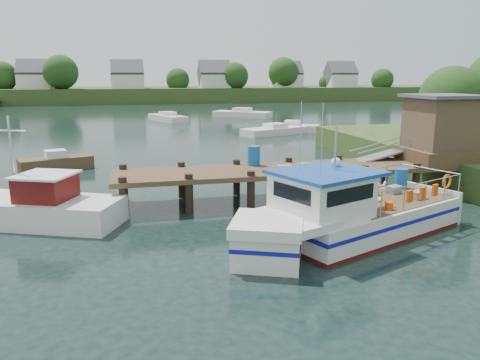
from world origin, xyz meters
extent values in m
plane|color=black|center=(0.00, 0.00, 0.00)|extent=(160.00, 160.00, 0.00)
cylinder|color=#332114|center=(14.00, 6.00, 1.52)|extent=(0.50, 0.50, 3.05)
sphere|color=#224317|center=(14.00, 6.00, 3.96)|extent=(3.90, 3.90, 3.90)
cube|color=#354C1F|center=(0.00, 84.00, 1.40)|extent=(140.00, 24.00, 3.00)
cylinder|color=#332114|center=(-28.00, 79.00, 2.10)|extent=(0.60, 0.60, 4.20)
sphere|color=#224317|center=(-28.00, 79.00, 5.21)|extent=(5.54, 5.54, 5.54)
cylinder|color=#332114|center=(-17.00, 75.00, 2.40)|extent=(0.60, 0.60, 4.80)
sphere|color=#224317|center=(-17.00, 75.00, 5.95)|extent=(6.34, 6.34, 6.34)
cylinder|color=#332114|center=(-6.00, 77.00, 1.50)|extent=(0.60, 0.60, 3.00)
sphere|color=#224317|center=(-6.00, 77.00, 3.72)|extent=(3.96, 3.96, 3.96)
cylinder|color=#332114|center=(5.00, 79.00, 1.80)|extent=(0.60, 0.60, 3.60)
sphere|color=#224317|center=(5.00, 79.00, 4.46)|extent=(4.75, 4.75, 4.75)
cylinder|color=#332114|center=(16.00, 75.00, 2.10)|extent=(0.60, 0.60, 4.20)
sphere|color=#224317|center=(16.00, 75.00, 5.21)|extent=(5.54, 5.54, 5.54)
cylinder|color=#332114|center=(27.00, 77.00, 2.40)|extent=(0.60, 0.60, 4.80)
sphere|color=#224317|center=(27.00, 77.00, 5.95)|extent=(6.34, 6.34, 6.34)
cylinder|color=#332114|center=(38.00, 79.00, 1.50)|extent=(0.60, 0.60, 3.00)
sphere|color=#224317|center=(38.00, 79.00, 3.72)|extent=(3.96, 3.96, 3.96)
cylinder|color=#332114|center=(49.00, 75.00, 1.80)|extent=(0.60, 0.60, 3.60)
sphere|color=#224317|center=(49.00, 75.00, 4.46)|extent=(4.75, 4.75, 4.75)
cube|color=silver|center=(-22.00, 78.00, 4.00)|extent=(6.00, 5.00, 3.00)
cube|color=#47474C|center=(-22.00, 78.00, 5.90)|extent=(6.20, 5.09, 5.09)
cube|color=silver|center=(-5.00, 77.00, 4.00)|extent=(6.00, 5.00, 3.00)
cube|color=#47474C|center=(-5.00, 77.00, 5.90)|extent=(6.20, 5.09, 5.09)
cube|color=silver|center=(12.00, 76.00, 4.00)|extent=(6.00, 5.00, 3.00)
cube|color=#47474C|center=(12.00, 76.00, 5.90)|extent=(6.20, 5.09, 5.09)
cube|color=silver|center=(28.00, 78.00, 4.00)|extent=(6.00, 5.00, 3.00)
cube|color=#47474C|center=(28.00, 78.00, 5.90)|extent=(6.20, 5.09, 5.09)
cube|color=silver|center=(40.00, 77.00, 4.00)|extent=(6.00, 5.00, 3.00)
cube|color=#47474C|center=(40.00, 77.00, 5.90)|extent=(6.20, 5.09, 5.09)
cube|color=#4C3824|center=(2.00, 0.00, 1.30)|extent=(16.00, 3.00, 0.20)
cylinder|color=black|center=(-5.50, -1.30, 0.65)|extent=(0.32, 0.32, 1.90)
cylinder|color=black|center=(-5.50, 1.30, 0.65)|extent=(0.32, 0.32, 1.90)
cylinder|color=black|center=(-3.00, -1.30, 0.65)|extent=(0.32, 0.32, 1.90)
cylinder|color=black|center=(-3.00, 1.30, 0.65)|extent=(0.32, 0.32, 1.90)
cylinder|color=black|center=(-0.50, -1.30, 0.65)|extent=(0.32, 0.32, 1.90)
cylinder|color=black|center=(-0.50, 1.30, 0.65)|extent=(0.32, 0.32, 1.90)
cylinder|color=black|center=(2.00, -1.30, 0.65)|extent=(0.32, 0.32, 1.90)
cylinder|color=black|center=(2.00, 1.30, 0.65)|extent=(0.32, 0.32, 1.90)
cylinder|color=black|center=(4.50, -1.30, 0.65)|extent=(0.32, 0.32, 1.90)
cylinder|color=black|center=(4.50, 1.30, 0.65)|extent=(0.32, 0.32, 1.90)
cylinder|color=black|center=(7.00, -1.30, 0.65)|extent=(0.32, 0.32, 1.90)
cylinder|color=black|center=(7.00, 1.30, 0.65)|extent=(0.32, 0.32, 1.90)
cylinder|color=black|center=(9.50, -1.30, 0.65)|extent=(0.32, 0.32, 1.90)
cylinder|color=black|center=(9.50, 1.30, 0.65)|extent=(0.32, 0.32, 1.90)
cube|color=#4C3824|center=(9.00, 0.00, 1.70)|extent=(3.20, 3.00, 0.60)
cube|color=#4E3C2B|center=(9.00, 0.00, 3.10)|extent=(2.60, 2.60, 2.40)
cube|color=#47474C|center=(9.00, 0.00, 4.40)|extent=(3.00, 3.00, 0.15)
cube|color=#A5A8AD|center=(6.70, 0.90, 1.65)|extent=(3.34, 0.90, 0.79)
cylinder|color=silver|center=(6.70, 0.50, 2.15)|extent=(3.34, 0.05, 0.76)
cylinder|color=silver|center=(6.70, 1.30, 2.15)|extent=(3.34, 0.05, 0.76)
cube|color=slate|center=(1.00, -1.00, 1.56)|extent=(0.60, 0.40, 0.30)
cube|color=slate|center=(2.00, -0.80, 1.56)|extent=(0.60, 0.40, 0.30)
cylinder|color=#D94C0C|center=(3.00, -1.10, 1.55)|extent=(0.30, 0.30, 0.28)
cylinder|color=#16539C|center=(0.20, 0.90, 1.84)|extent=(0.56, 0.56, 0.85)
cube|color=silver|center=(2.68, -5.06, 0.51)|extent=(7.18, 5.01, 1.02)
cube|color=silver|center=(-1.43, -6.75, 0.51)|extent=(2.47, 2.47, 1.02)
cube|color=silver|center=(-1.43, -6.75, 1.16)|extent=(2.67, 2.74, 0.31)
cube|color=silver|center=(-0.61, -6.41, 1.13)|extent=(2.61, 3.02, 0.27)
cube|color=#121292|center=(2.68, -5.06, 0.64)|extent=(7.28, 5.08, 0.12)
cube|color=#121292|center=(-1.43, -6.75, 0.64)|extent=(2.51, 2.51, 0.12)
cube|color=#56100C|center=(2.68, -5.06, 0.04)|extent=(7.27, 5.06, 0.12)
cube|color=#4C3824|center=(3.67, -4.65, 1.03)|extent=(5.35, 4.05, 0.04)
cube|color=silver|center=(5.89, -3.74, 0.60)|extent=(1.18, 2.53, 1.20)
cube|color=silver|center=(0.54, -5.94, 1.69)|extent=(3.18, 3.09, 1.33)
cube|color=black|center=(0.99, -7.02, 1.96)|extent=(1.82, 0.78, 0.44)
cube|color=black|center=(0.10, -4.86, 1.96)|extent=(1.82, 0.78, 0.44)
cube|color=black|center=(-0.61, -6.42, 1.96)|extent=(0.64, 1.49, 0.44)
cube|color=navy|center=(0.71, -5.87, 2.40)|extent=(3.78, 3.54, 0.11)
cylinder|color=silver|center=(1.04, -5.74, 3.16)|extent=(0.09, 0.09, 1.42)
cylinder|color=silver|center=(0.22, -6.55, 3.51)|extent=(0.03, 0.03, 2.13)
cylinder|color=silver|center=(-0.12, -5.73, 3.51)|extent=(0.03, 0.03, 2.13)
sphere|color=silver|center=(1.31, -5.24, 2.58)|extent=(0.42, 0.42, 0.32)
cylinder|color=silver|center=(4.26, -5.73, 1.87)|extent=(4.12, 1.73, 0.04)
cylinder|color=silver|center=(3.32, -3.47, 1.87)|extent=(4.12, 1.73, 0.04)
cylinder|color=silver|center=(5.87, -3.74, 1.87)|extent=(0.97, 2.28, 0.04)
cylinder|color=silver|center=(2.25, -6.57, 1.45)|extent=(0.05, 0.05, 0.84)
cylinder|color=silver|center=(1.31, -4.30, 1.45)|extent=(0.05, 0.05, 0.84)
cylinder|color=silver|center=(3.31, -6.12, 1.45)|extent=(0.05, 0.05, 0.84)
cylinder|color=silver|center=(2.38, -3.86, 1.45)|extent=(0.05, 0.05, 0.84)
cylinder|color=silver|center=(4.38, -5.68, 1.45)|extent=(0.05, 0.05, 0.84)
cylinder|color=silver|center=(3.45, -3.41, 1.45)|extent=(0.05, 0.05, 0.84)
cylinder|color=silver|center=(5.45, -5.24, 1.45)|extent=(0.05, 0.05, 0.84)
cylinder|color=silver|center=(4.52, -2.97, 1.45)|extent=(0.05, 0.05, 0.84)
cylinder|color=silver|center=(6.31, -4.89, 1.45)|extent=(0.05, 0.05, 0.84)
cylinder|color=silver|center=(5.38, -2.62, 1.45)|extent=(0.05, 0.05, 0.84)
cube|color=slate|center=(4.69, -4.80, 1.18)|extent=(0.63, 0.53, 0.28)
cube|color=slate|center=(4.32, -3.90, 1.18)|extent=(0.63, 0.53, 0.28)
cube|color=slate|center=(3.36, -3.91, 1.18)|extent=(0.58, 0.50, 0.28)
cylinder|color=#16539C|center=(5.01, -3.23, 1.42)|extent=(0.65, 0.65, 0.78)
cylinder|color=#D94C0C|center=(2.99, -5.80, 1.16)|extent=(0.35, 0.35, 0.27)
torus|color=#BFB28C|center=(3.11, -4.69, 1.08)|extent=(0.65, 0.65, 0.11)
torus|color=#D94C0C|center=(6.18, -4.39, 1.51)|extent=(0.54, 0.29, 0.55)
cube|color=#D94C0C|center=(3.57, -6.04, 1.51)|extent=(0.26, 0.18, 0.40)
cube|color=#D94C0C|center=(4.23, -5.77, 1.51)|extent=(0.26, 0.18, 0.40)
cube|color=#D94C0C|center=(4.88, -5.50, 1.51)|extent=(0.26, 0.18, 0.40)
imported|color=silver|center=(2.29, -5.51, 1.81)|extent=(0.56, 0.67, 1.57)
cube|color=silver|center=(-8.61, -1.27, 0.47)|extent=(6.56, 4.52, 0.95)
cube|color=#570F0E|center=(-8.18, -1.46, 1.37)|extent=(2.24, 2.24, 0.90)
cube|color=silver|center=(-8.18, -1.46, 1.85)|extent=(2.49, 2.49, 0.08)
cylinder|color=silver|center=(-9.31, -0.97, 2.46)|extent=(0.12, 0.12, 2.94)
cylinder|color=silver|center=(-9.31, -0.97, 3.41)|extent=(1.24, 0.58, 0.06)
cube|color=#4C3824|center=(-9.35, 9.20, 0.37)|extent=(4.20, 2.64, 0.73)
cube|color=silver|center=(-9.35, 9.20, 0.92)|extent=(1.37, 1.28, 0.47)
cube|color=silver|center=(9.18, 40.27, 0.40)|extent=(7.48, 6.56, 0.80)
cube|color=silver|center=(9.18, 40.27, 1.01)|extent=(2.75, 2.70, 0.52)
cube|color=silver|center=(10.26, 23.89, 0.35)|extent=(5.12, 4.15, 0.70)
cube|color=silver|center=(10.26, 23.89, 0.88)|extent=(1.83, 1.77, 0.45)
cube|color=silver|center=(7.93, 22.14, 0.33)|extent=(6.89, 4.56, 0.65)
cube|color=silver|center=(7.93, 22.14, 0.82)|extent=(2.29, 2.15, 0.42)
cube|color=silver|center=(-0.60, 37.84, 0.35)|extent=(4.42, 6.84, 0.70)
cube|color=silver|center=(-0.60, 37.84, 0.88)|extent=(2.11, 2.26, 0.45)
camera|label=1|loc=(-5.15, -19.00, 5.32)|focal=35.00mm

